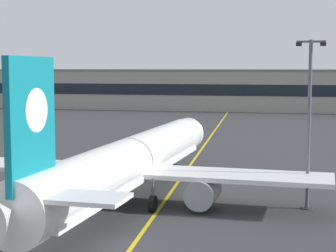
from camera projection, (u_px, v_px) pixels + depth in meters
ground_plane at (103, 246)px, 35.69m from camera, size 400.00×400.00×0.00m
taxiway_centreline at (190, 166)px, 64.82m from camera, size 11.37×179.68×0.01m
airliner_foreground at (129, 163)px, 46.09m from camera, size 32.20×41.51×11.65m
apron_lamp_post at (309, 121)px, 44.30m from camera, size 2.24×0.90×13.18m
terminal_building at (244, 90)px, 146.89m from camera, size 153.19×12.40×10.58m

